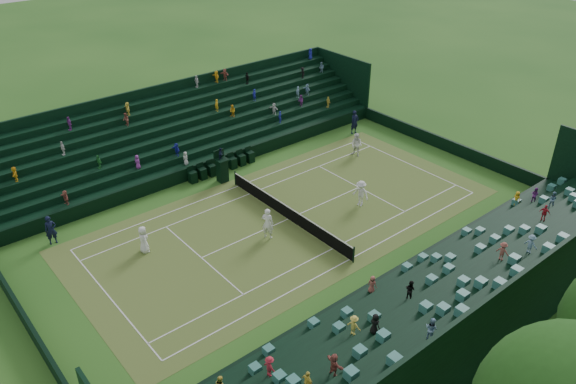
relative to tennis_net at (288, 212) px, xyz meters
name	(u,v)px	position (x,y,z in m)	size (l,w,h in m)	color
ground	(288,219)	(0.00, 0.00, -0.53)	(160.00, 160.00, 0.00)	#26591C
court_surface	(288,219)	(0.00, 0.00, -0.52)	(12.97, 26.77, 0.01)	#467F2A
perimeter_wall_north	(444,144)	(0.00, 15.88, -0.03)	(17.17, 0.20, 1.00)	black
perimeter_wall_south	(29,326)	(0.00, -15.88, -0.03)	(17.17, 0.20, 1.00)	black
perimeter_wall_east	(390,279)	(8.48, 0.00, -0.03)	(0.20, 31.77, 1.00)	black
perimeter_wall_west	(214,165)	(-8.48, 0.00, -0.03)	(0.20, 31.77, 1.00)	black
north_grandstand	(460,305)	(12.66, 0.00, 1.02)	(6.60, 32.00, 4.90)	black
south_grandstand	(184,134)	(-12.66, 0.00, 1.02)	(6.60, 32.00, 4.90)	black
tennis_net	(288,212)	(0.00, 0.00, 0.00)	(11.67, 0.10, 1.06)	black
umpire_chair	(222,167)	(-6.82, -0.39, 0.59)	(0.83, 0.83, 2.60)	black
courtside_chairs	(222,166)	(-8.02, 0.39, -0.08)	(0.55, 5.51, 1.18)	black
player_near_west	(143,240)	(-2.60, -8.59, 0.32)	(0.83, 0.54, 1.70)	white
player_near_east	(268,223)	(0.78, -2.21, 0.49)	(0.74, 0.48, 2.03)	white
player_far_west	(357,145)	(-3.65, 9.80, 0.40)	(0.90, 0.70, 1.85)	white
player_far_east	(361,193)	(1.68, 4.76, 0.37)	(1.16, 0.67, 1.80)	white
line_judge_north	(355,122)	(-6.77, 12.73, 0.47)	(0.73, 0.48, 2.00)	black
line_judge_south	(51,230)	(-6.85, -12.36, 0.39)	(0.66, 0.44, 1.82)	black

